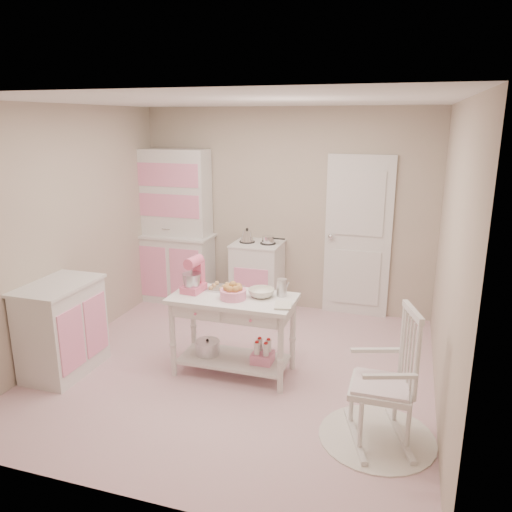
{
  "coord_description": "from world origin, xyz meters",
  "views": [
    {
      "loc": [
        1.55,
        -4.31,
        2.45
      ],
      "look_at": [
        0.07,
        0.43,
        1.08
      ],
      "focal_mm": 35.0,
      "sensor_mm": 36.0,
      "label": 1
    }
  ],
  "objects_px": {
    "rocking_chair": "(381,376)",
    "bread_basket": "(233,294)",
    "work_table": "(233,335)",
    "base_cabinet": "(62,328)",
    "hutch": "(174,227)",
    "stove": "(257,277)",
    "stand_mixer": "(193,275)"
  },
  "relations": [
    {
      "from": "stand_mixer",
      "to": "stove",
      "type": "bearing_deg",
      "value": 91.13
    },
    {
      "from": "base_cabinet",
      "to": "work_table",
      "type": "height_order",
      "value": "base_cabinet"
    },
    {
      "from": "base_cabinet",
      "to": "rocking_chair",
      "type": "distance_m",
      "value": 3.08
    },
    {
      "from": "base_cabinet",
      "to": "bread_basket",
      "type": "xyz_separation_m",
      "value": [
        1.64,
        0.43,
        0.39
      ]
    },
    {
      "from": "stove",
      "to": "bread_basket",
      "type": "distance_m",
      "value": 1.8
    },
    {
      "from": "base_cabinet",
      "to": "work_table",
      "type": "distance_m",
      "value": 1.69
    },
    {
      "from": "base_cabinet",
      "to": "bread_basket",
      "type": "distance_m",
      "value": 1.74
    },
    {
      "from": "stove",
      "to": "rocking_chair",
      "type": "distance_m",
      "value": 2.92
    },
    {
      "from": "stove",
      "to": "bread_basket",
      "type": "xyz_separation_m",
      "value": [
        0.3,
        -1.73,
        0.39
      ]
    },
    {
      "from": "bread_basket",
      "to": "rocking_chair",
      "type": "bearing_deg",
      "value": -23.45
    },
    {
      "from": "work_table",
      "to": "stand_mixer",
      "type": "bearing_deg",
      "value": 177.27
    },
    {
      "from": "hutch",
      "to": "bread_basket",
      "type": "bearing_deg",
      "value": -49.96
    },
    {
      "from": "rocking_chair",
      "to": "work_table",
      "type": "height_order",
      "value": "rocking_chair"
    },
    {
      "from": "work_table",
      "to": "rocking_chair",
      "type": "bearing_deg",
      "value": -24.81
    },
    {
      "from": "work_table",
      "to": "hutch",
      "type": "bearing_deg",
      "value": 130.46
    },
    {
      "from": "base_cabinet",
      "to": "bread_basket",
      "type": "height_order",
      "value": "base_cabinet"
    },
    {
      "from": "stove",
      "to": "hutch",
      "type": "bearing_deg",
      "value": 177.61
    },
    {
      "from": "work_table",
      "to": "bread_basket",
      "type": "distance_m",
      "value": 0.45
    },
    {
      "from": "base_cabinet",
      "to": "stand_mixer",
      "type": "xyz_separation_m",
      "value": [
        1.2,
        0.5,
        0.51
      ]
    },
    {
      "from": "rocking_chair",
      "to": "hutch",
      "type": "bearing_deg",
      "value": 122.42
    },
    {
      "from": "stove",
      "to": "work_table",
      "type": "height_order",
      "value": "stove"
    },
    {
      "from": "stove",
      "to": "work_table",
      "type": "xyz_separation_m",
      "value": [
        0.28,
        -1.68,
        -0.06
      ]
    },
    {
      "from": "rocking_chair",
      "to": "bread_basket",
      "type": "height_order",
      "value": "rocking_chair"
    },
    {
      "from": "bread_basket",
      "to": "base_cabinet",
      "type": "bearing_deg",
      "value": -165.41
    },
    {
      "from": "work_table",
      "to": "stand_mixer",
      "type": "distance_m",
      "value": 0.71
    },
    {
      "from": "hutch",
      "to": "stove",
      "type": "bearing_deg",
      "value": -2.39
    },
    {
      "from": "hutch",
      "to": "stove",
      "type": "height_order",
      "value": "hutch"
    },
    {
      "from": "stove",
      "to": "base_cabinet",
      "type": "height_order",
      "value": "same"
    },
    {
      "from": "rocking_chair",
      "to": "bread_basket",
      "type": "xyz_separation_m",
      "value": [
        -1.43,
        0.62,
        0.3
      ]
    },
    {
      "from": "base_cabinet",
      "to": "bread_basket",
      "type": "relative_size",
      "value": 3.68
    },
    {
      "from": "rocking_chair",
      "to": "work_table",
      "type": "relative_size",
      "value": 0.92
    },
    {
      "from": "hutch",
      "to": "work_table",
      "type": "xyz_separation_m",
      "value": [
        1.48,
        -1.73,
        -0.64
      ]
    }
  ]
}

